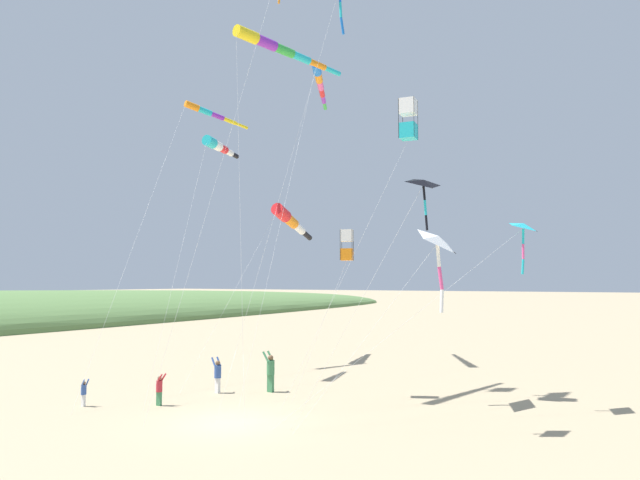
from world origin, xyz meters
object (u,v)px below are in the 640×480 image
(person_child_green_jacket, at_px, (218,374))
(kite_box_green_low_center, at_px, (347,245))
(kite_delta_teal_far_right, at_px, (523,228))
(person_adult_flyer, at_px, (270,370))
(person_bystander_far, at_px, (159,388))
(kite_windsock_rainbow_low_near, at_px, (320,82))
(kite_delta_black_fish_shape, at_px, (424,184))
(kite_box_long_streamer_left, at_px, (408,119))
(kite_windsock_magenta_far_left, at_px, (278,48))
(person_child_grey_jacket, at_px, (84,391))
(kite_windsock_blue_topmost, at_px, (289,220))
(kite_windsock_red_high_left, at_px, (218,146))
(kite_delta_small_distant, at_px, (439,242))
(kite_windsock_white_trailing, at_px, (208,113))

(person_child_green_jacket, bearing_deg, kite_box_green_low_center, 23.97)
(kite_delta_teal_far_right, bearing_deg, person_adult_flyer, -168.40)
(person_bystander_far, bearing_deg, kite_delta_teal_far_right, 28.49)
(kite_windsock_rainbow_low_near, height_order, kite_delta_black_fish_shape, kite_windsock_rainbow_low_near)
(person_child_green_jacket, relative_size, person_bystander_far, 1.23)
(kite_windsock_rainbow_low_near, bearing_deg, kite_delta_black_fish_shape, -46.72)
(kite_delta_teal_far_right, relative_size, kite_box_long_streamer_left, 0.65)
(person_child_green_jacket, bearing_deg, kite_windsock_magenta_far_left, 26.76)
(person_child_green_jacket, xyz_separation_m, kite_windsock_magenta_far_left, (2.47, 1.25, 15.53))
(person_child_grey_jacket, bearing_deg, kite_box_green_low_center, 42.79)
(kite_delta_black_fish_shape, bearing_deg, person_bystander_far, -171.24)
(kite_windsock_blue_topmost, bearing_deg, kite_delta_teal_far_right, -24.09)
(person_adult_flyer, bearing_deg, kite_windsock_red_high_left, 158.75)
(kite_box_long_streamer_left, relative_size, kite_delta_small_distant, 1.62)
(kite_delta_small_distant, bearing_deg, person_adult_flyer, -169.44)
(person_child_grey_jacket, distance_m, kite_delta_black_fish_shape, 16.32)
(kite_windsock_white_trailing, height_order, kite_delta_black_fish_shape, kite_windsock_white_trailing)
(kite_windsock_magenta_far_left, bearing_deg, kite_windsock_rainbow_low_near, 111.81)
(person_child_green_jacket, relative_size, kite_windsock_magenta_far_left, 0.10)
(kite_windsock_magenta_far_left, bearing_deg, person_bystander_far, -119.46)
(kite_windsock_red_high_left, bearing_deg, kite_windsock_blue_topmost, 94.42)
(kite_windsock_blue_topmost, distance_m, kite_windsock_rainbow_low_near, 9.51)
(kite_windsock_red_high_left, relative_size, kite_windsock_rainbow_low_near, 0.68)
(person_adult_flyer, relative_size, kite_delta_black_fish_shape, 0.21)
(kite_windsock_blue_topmost, bearing_deg, kite_delta_black_fish_shape, -41.33)
(kite_windsock_magenta_far_left, relative_size, kite_delta_teal_far_right, 1.90)
(person_adult_flyer, distance_m, kite_delta_small_distant, 9.92)
(kite_windsock_blue_topmost, height_order, kite_delta_small_distant, kite_windsock_blue_topmost)
(person_bystander_far, distance_m, kite_box_green_low_center, 10.27)
(person_child_grey_jacket, distance_m, kite_delta_small_distant, 16.25)
(person_bystander_far, height_order, kite_windsock_red_high_left, kite_windsock_red_high_left)
(kite_box_green_low_center, height_order, kite_delta_black_fish_shape, kite_delta_black_fish_shape)
(person_child_grey_jacket, height_order, kite_windsock_rainbow_low_near, kite_windsock_rainbow_low_near)
(person_child_grey_jacket, xyz_separation_m, kite_box_long_streamer_left, (10.90, 8.86, 12.04))
(kite_box_green_low_center, height_order, kite_box_long_streamer_left, kite_box_long_streamer_left)
(person_bystander_far, bearing_deg, kite_delta_small_distant, 32.66)
(kite_delta_black_fish_shape, bearing_deg, person_child_grey_jacket, -165.74)
(kite_box_green_low_center, bearing_deg, kite_windsock_red_high_left, 173.07)
(person_child_green_jacket, xyz_separation_m, kite_windsock_blue_topmost, (-3.92, 11.45, 8.46))
(person_child_green_jacket, distance_m, kite_windsock_red_high_left, 12.82)
(person_bystander_far, height_order, kite_box_green_low_center, kite_box_green_low_center)
(person_bystander_far, distance_m, kite_box_long_streamer_left, 16.19)
(kite_windsock_white_trailing, bearing_deg, kite_box_long_streamer_left, -10.31)
(person_adult_flyer, relative_size, person_child_grey_jacket, 1.66)
(person_child_grey_jacket, height_order, kite_windsock_blue_topmost, kite_windsock_blue_topmost)
(person_child_green_jacket, relative_size, kite_box_long_streamer_left, 0.12)
(person_child_green_jacket, height_order, kite_windsock_blue_topmost, kite_windsock_blue_topmost)
(kite_windsock_rainbow_low_near, xyz_separation_m, kite_delta_black_fish_shape, (12.84, -13.64, -9.97))
(kite_box_green_low_center, height_order, kite_windsock_blue_topmost, kite_windsock_blue_topmost)
(person_adult_flyer, distance_m, kite_box_green_low_center, 6.93)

